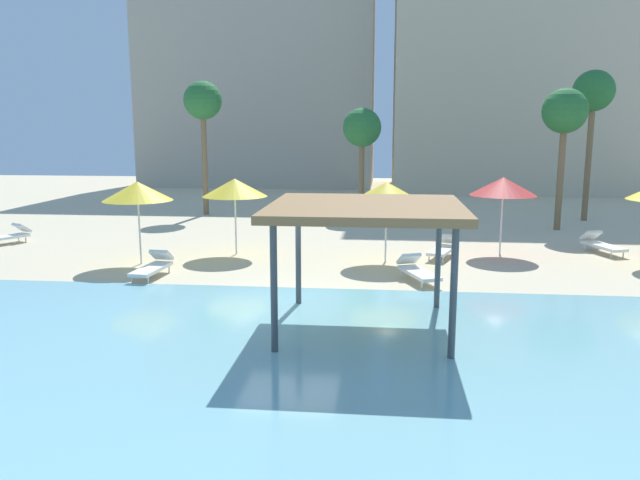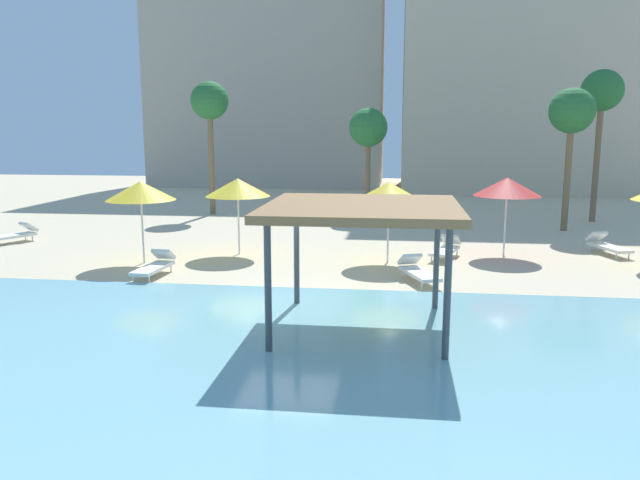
{
  "view_description": "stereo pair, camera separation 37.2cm",
  "coord_description": "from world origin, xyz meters",
  "px_view_note": "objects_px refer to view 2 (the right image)",
  "views": [
    {
      "loc": [
        2.35,
        -14.91,
        4.39
      ],
      "look_at": [
        0.59,
        2.0,
        1.3
      ],
      "focal_mm": 34.69,
      "sensor_mm": 36.0,
      "label": 1
    },
    {
      "loc": [
        2.72,
        -14.86,
        4.39
      ],
      "look_at": [
        0.59,
        2.0,
        1.3
      ],
      "focal_mm": 34.69,
      "sensor_mm": 36.0,
      "label": 2
    }
  ],
  "objects_px": {
    "palm_tree_0": "(602,95)",
    "palm_tree_1": "(210,104)",
    "shade_pavilion": "(362,212)",
    "lounge_chair_3": "(155,265)",
    "palm_tree_2": "(368,130)",
    "beach_umbrella_yellow_0": "(238,187)",
    "lounge_chair_1": "(446,248)",
    "lounge_chair_0": "(417,270)",
    "lounge_chair_5": "(15,234)",
    "lounge_chair_2": "(606,245)",
    "beach_umbrella_red_5": "(507,187)",
    "beach_umbrella_yellow_4": "(141,191)",
    "beach_umbrella_yellow_2": "(389,192)",
    "palm_tree_3": "(572,114)"
  },
  "relations": [
    {
      "from": "lounge_chair_0",
      "to": "palm_tree_3",
      "type": "distance_m",
      "value": 12.77
    },
    {
      "from": "beach_umbrella_yellow_4",
      "to": "palm_tree_3",
      "type": "relative_size",
      "value": 0.45
    },
    {
      "from": "shade_pavilion",
      "to": "lounge_chair_0",
      "type": "bearing_deg",
      "value": 73.09
    },
    {
      "from": "lounge_chair_5",
      "to": "shade_pavilion",
      "type": "bearing_deg",
      "value": 84.94
    },
    {
      "from": "beach_umbrella_yellow_2",
      "to": "lounge_chair_3",
      "type": "distance_m",
      "value": 7.71
    },
    {
      "from": "lounge_chair_0",
      "to": "lounge_chair_1",
      "type": "xyz_separation_m",
      "value": [
        1.08,
        3.49,
        0.0
      ]
    },
    {
      "from": "palm_tree_0",
      "to": "palm_tree_1",
      "type": "bearing_deg",
      "value": 179.51
    },
    {
      "from": "shade_pavilion",
      "to": "beach_umbrella_yellow_0",
      "type": "relative_size",
      "value": 1.55
    },
    {
      "from": "lounge_chair_3",
      "to": "palm_tree_1",
      "type": "bearing_deg",
      "value": -165.87
    },
    {
      "from": "palm_tree_2",
      "to": "lounge_chair_1",
      "type": "bearing_deg",
      "value": -71.94
    },
    {
      "from": "palm_tree_1",
      "to": "palm_tree_2",
      "type": "bearing_deg",
      "value": 1.92
    },
    {
      "from": "beach_umbrella_yellow_2",
      "to": "lounge_chair_2",
      "type": "relative_size",
      "value": 1.34
    },
    {
      "from": "lounge_chair_5",
      "to": "lounge_chair_0",
      "type": "bearing_deg",
      "value": 101.47
    },
    {
      "from": "beach_umbrella_yellow_0",
      "to": "lounge_chair_1",
      "type": "relative_size",
      "value": 1.34
    },
    {
      "from": "palm_tree_0",
      "to": "palm_tree_2",
      "type": "height_order",
      "value": "palm_tree_0"
    },
    {
      "from": "lounge_chair_5",
      "to": "lounge_chair_2",
      "type": "bearing_deg",
      "value": 118.55
    },
    {
      "from": "shade_pavilion",
      "to": "palm_tree_2",
      "type": "xyz_separation_m",
      "value": [
        -0.76,
        17.79,
        1.7
      ]
    },
    {
      "from": "shade_pavilion",
      "to": "palm_tree_2",
      "type": "bearing_deg",
      "value": 92.44
    },
    {
      "from": "beach_umbrella_yellow_0",
      "to": "lounge_chair_1",
      "type": "bearing_deg",
      "value": 1.82
    },
    {
      "from": "shade_pavilion",
      "to": "palm_tree_0",
      "type": "xyz_separation_m",
      "value": [
        9.98,
        17.37,
        3.28
      ]
    },
    {
      "from": "shade_pavilion",
      "to": "lounge_chair_5",
      "type": "xyz_separation_m",
      "value": [
        -13.96,
        8.8,
        -2.28
      ]
    },
    {
      "from": "beach_umbrella_yellow_4",
      "to": "lounge_chair_5",
      "type": "bearing_deg",
      "value": 155.7
    },
    {
      "from": "beach_umbrella_yellow_4",
      "to": "palm_tree_0",
      "type": "height_order",
      "value": "palm_tree_0"
    },
    {
      "from": "lounge_chair_5",
      "to": "palm_tree_1",
      "type": "bearing_deg",
      "value": 176.07
    },
    {
      "from": "lounge_chair_0",
      "to": "palm_tree_1",
      "type": "bearing_deg",
      "value": -163.97
    },
    {
      "from": "lounge_chair_0",
      "to": "palm_tree_0",
      "type": "bearing_deg",
      "value": 124.58
    },
    {
      "from": "lounge_chair_0",
      "to": "lounge_chair_2",
      "type": "xyz_separation_m",
      "value": [
        6.73,
        4.84,
        0.0
      ]
    },
    {
      "from": "shade_pavilion",
      "to": "beach_umbrella_yellow_2",
      "type": "distance_m",
      "value": 7.01
    },
    {
      "from": "lounge_chair_2",
      "to": "lounge_chair_5",
      "type": "bearing_deg",
      "value": -107.16
    },
    {
      "from": "lounge_chair_1",
      "to": "lounge_chair_3",
      "type": "height_order",
      "value": "same"
    },
    {
      "from": "beach_umbrella_yellow_0",
      "to": "lounge_chair_5",
      "type": "relative_size",
      "value": 1.36
    },
    {
      "from": "beach_umbrella_red_5",
      "to": "palm_tree_0",
      "type": "bearing_deg",
      "value": 57.59
    },
    {
      "from": "lounge_chair_0",
      "to": "beach_umbrella_red_5",
      "type": "bearing_deg",
      "value": 121.92
    },
    {
      "from": "beach_umbrella_yellow_4",
      "to": "lounge_chair_5",
      "type": "height_order",
      "value": "beach_umbrella_yellow_4"
    },
    {
      "from": "beach_umbrella_yellow_2",
      "to": "beach_umbrella_yellow_0",
      "type": "bearing_deg",
      "value": 171.72
    },
    {
      "from": "lounge_chair_1",
      "to": "palm_tree_2",
      "type": "relative_size",
      "value": 0.37
    },
    {
      "from": "beach_umbrella_yellow_0",
      "to": "beach_umbrella_yellow_4",
      "type": "xyz_separation_m",
      "value": [
        -2.73,
        -1.87,
        0.03
      ]
    },
    {
      "from": "beach_umbrella_yellow_2",
      "to": "palm_tree_2",
      "type": "distance_m",
      "value": 11.05
    },
    {
      "from": "lounge_chair_1",
      "to": "lounge_chair_2",
      "type": "bearing_deg",
      "value": 123.35
    },
    {
      "from": "lounge_chair_2",
      "to": "palm_tree_3",
      "type": "bearing_deg",
      "value": 163.26
    },
    {
      "from": "lounge_chair_0",
      "to": "palm_tree_0",
      "type": "relative_size",
      "value": 0.28
    },
    {
      "from": "lounge_chair_2",
      "to": "palm_tree_2",
      "type": "height_order",
      "value": "palm_tree_2"
    },
    {
      "from": "lounge_chair_3",
      "to": "palm_tree_2",
      "type": "relative_size",
      "value": 0.36
    },
    {
      "from": "shade_pavilion",
      "to": "beach_umbrella_red_5",
      "type": "distance_m",
      "value": 9.81
    },
    {
      "from": "lounge_chair_2",
      "to": "lounge_chair_3",
      "type": "bearing_deg",
      "value": -89.14
    },
    {
      "from": "lounge_chair_0",
      "to": "lounge_chair_5",
      "type": "distance_m",
      "value": 15.92
    },
    {
      "from": "palm_tree_0",
      "to": "shade_pavilion",
      "type": "bearing_deg",
      "value": -119.87
    },
    {
      "from": "shade_pavilion",
      "to": "palm_tree_1",
      "type": "bearing_deg",
      "value": 116.39
    },
    {
      "from": "lounge_chair_1",
      "to": "palm_tree_3",
      "type": "bearing_deg",
      "value": 159.4
    },
    {
      "from": "beach_umbrella_yellow_4",
      "to": "lounge_chair_0",
      "type": "xyz_separation_m",
      "value": [
        8.87,
        -1.39,
        -2.06
      ]
    }
  ]
}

